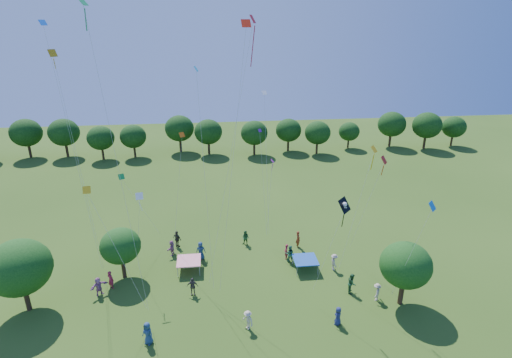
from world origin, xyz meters
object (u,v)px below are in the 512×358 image
(tent_blue, at_px, (305,260))
(red_high_kite, at_px, (244,77))
(near_tree_west, at_px, (19,268))
(near_tree_east, at_px, (406,265))
(near_tree_north, at_px, (120,246))
(tent_red_stripe, at_px, (189,261))
(pirate_kite, at_px, (344,207))

(tent_blue, bearing_deg, red_high_kite, -171.37)
(near_tree_west, distance_m, tent_blue, 24.01)
(near_tree_east, bearing_deg, near_tree_north, 164.70)
(red_high_kite, bearing_deg, near_tree_west, -173.00)
(tent_red_stripe, distance_m, pirate_kite, 16.04)
(tent_blue, xyz_separation_m, pirate_kite, (1.26, -5.61, 8.08))
(near_tree_west, bearing_deg, tent_blue, 7.39)
(near_tree_east, xyz_separation_m, tent_blue, (-6.74, 5.75, -2.67))
(near_tree_east, bearing_deg, red_high_kite, 158.51)
(near_tree_north, distance_m, near_tree_east, 24.38)
(near_tree_north, height_order, tent_red_stripe, near_tree_north)
(near_tree_north, bearing_deg, tent_blue, -2.34)
(tent_red_stripe, bearing_deg, pirate_kite, -28.79)
(near_tree_west, height_order, near_tree_east, near_tree_west)
(near_tree_west, xyz_separation_m, near_tree_north, (6.86, 3.75, -0.75))
(pirate_kite, bearing_deg, red_high_kite, 145.59)
(pirate_kite, bearing_deg, near_tree_west, 174.17)
(tent_red_stripe, bearing_deg, red_high_kite, -20.29)
(near_tree_east, distance_m, tent_red_stripe, 19.09)
(tent_red_stripe, xyz_separation_m, red_high_kite, (5.22, -1.93, 16.96))
(near_tree_east, xyz_separation_m, red_high_kite, (-12.41, 4.89, 14.29))
(pirate_kite, bearing_deg, near_tree_north, 160.76)
(tent_blue, relative_size, pirate_kite, 0.26)
(near_tree_north, relative_size, tent_blue, 2.22)
(near_tree_west, height_order, red_high_kite, red_high_kite)
(near_tree_east, bearing_deg, tent_blue, 139.55)
(near_tree_north, bearing_deg, red_high_kite, -7.93)
(pirate_kite, relative_size, red_high_kite, 0.40)
(near_tree_east, bearing_deg, pirate_kite, 178.52)
(near_tree_east, distance_m, red_high_kite, 19.54)
(tent_red_stripe, relative_size, red_high_kite, 0.10)
(tent_blue, bearing_deg, near_tree_west, -172.61)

